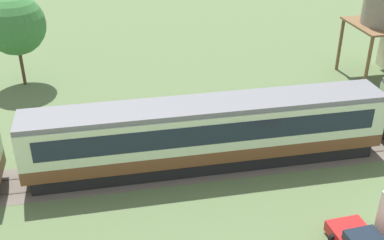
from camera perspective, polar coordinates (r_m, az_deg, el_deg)
The scene contains 4 objects.
ground_plane at distance 31.33m, azimuth 8.35°, elevation -3.47°, with size 600.00×600.00×0.00m, color #566B42.
passenger_train at distance 28.38m, azimuth 2.34°, elevation -1.30°, with size 66.31×2.86×4.21m.
railway_track at distance 29.37m, azimuth -0.12°, elevation -5.49°, with size 140.80×3.60×0.04m.
yard_tree_1 at distance 40.77m, azimuth -20.28°, elevation 10.56°, with size 4.83×4.83×7.50m.
Camera 1 is at (-9.67, -24.89, 16.38)m, focal length 45.00 mm.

